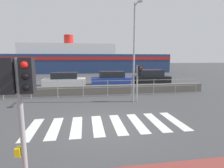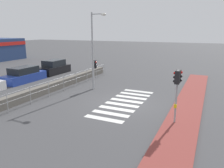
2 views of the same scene
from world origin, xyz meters
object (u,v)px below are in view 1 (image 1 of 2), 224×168
object	(u,v)px
traffic_light_far	(139,75)
parked_car_black	(151,78)
traffic_light_near	(19,91)
streetlamp	(135,42)
parked_car_blue	(112,79)
ferry_boat	(85,60)
parked_car_white	(65,80)

from	to	relation	value
traffic_light_far	parked_car_black	distance (m)	8.47
traffic_light_near	parked_car_black	world-z (taller)	traffic_light_near
streetlamp	parked_car_blue	bearing A→B (deg)	92.19
traffic_light_far	ferry_boat	distance (m)	25.34
streetlamp	parked_car_white	size ratio (longest dim) A/B	1.46
traffic_light_near	parked_car_blue	world-z (taller)	traffic_light_near
traffic_light_near	ferry_boat	world-z (taller)	ferry_boat
ferry_boat	parked_car_black	world-z (taller)	ferry_boat
traffic_light_far	parked_car_white	world-z (taller)	traffic_light_far
traffic_light_far	parked_car_black	xyz separation A→B (m)	(3.82, 7.48, -1.10)
streetlamp	parked_car_black	size ratio (longest dim) A/B	1.60
parked_car_white	traffic_light_far	bearing A→B (deg)	-53.18
ferry_boat	parked_car_blue	distance (m)	17.91
ferry_boat	parked_car_blue	world-z (taller)	ferry_boat
parked_car_blue	parked_car_black	world-z (taller)	parked_car_black
parked_car_blue	traffic_light_far	bearing A→B (deg)	-84.85
traffic_light_near	parked_car_blue	bearing A→B (deg)	74.70
traffic_light_far	ferry_boat	world-z (taller)	ferry_boat
traffic_light_near	streetlamp	distance (m)	8.60
traffic_light_far	parked_car_blue	world-z (taller)	traffic_light_far
ferry_boat	parked_car_black	size ratio (longest dim) A/B	8.03
traffic_light_near	ferry_boat	distance (m)	32.62
ferry_boat	parked_car_black	bearing A→B (deg)	-67.39
parked_car_white	parked_car_blue	distance (m)	4.93
traffic_light_near	parked_car_blue	size ratio (longest dim) A/B	0.67
traffic_light_near	traffic_light_far	world-z (taller)	traffic_light_near
parked_car_white	parked_car_black	distance (m)	9.42
traffic_light_near	parked_car_black	distance (m)	17.35
parked_car_white	parked_car_black	world-z (taller)	parked_car_black
traffic_light_near	parked_car_white	distance (m)	15.11
parked_car_black	streetlamp	bearing A→B (deg)	-118.33
streetlamp	parked_car_white	bearing A→B (deg)	123.89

